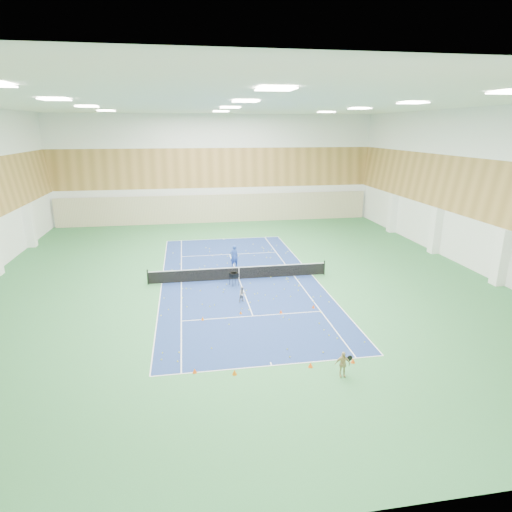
# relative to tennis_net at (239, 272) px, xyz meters

# --- Properties ---
(ground) EXTENTS (40.00, 40.00, 0.00)m
(ground) POSITION_rel_tennis_net_xyz_m (0.00, 0.00, -0.55)
(ground) COLOR #30703D
(ground) RESTS_ON ground
(room_shell) EXTENTS (36.00, 40.00, 12.00)m
(room_shell) POSITION_rel_tennis_net_xyz_m (0.00, 0.00, 5.45)
(room_shell) COLOR white
(room_shell) RESTS_ON ground
(wood_cladding) EXTENTS (36.00, 40.00, 8.00)m
(wood_cladding) POSITION_rel_tennis_net_xyz_m (0.00, 0.00, 7.45)
(wood_cladding) COLOR #A87C3E
(wood_cladding) RESTS_ON room_shell
(ceiling_light_grid) EXTENTS (21.40, 25.40, 0.06)m
(ceiling_light_grid) POSITION_rel_tennis_net_xyz_m (0.00, 0.00, 11.37)
(ceiling_light_grid) COLOR white
(ceiling_light_grid) RESTS_ON room_shell
(court_surface) EXTENTS (10.97, 23.77, 0.01)m
(court_surface) POSITION_rel_tennis_net_xyz_m (0.00, 0.00, -0.55)
(court_surface) COLOR navy
(court_surface) RESTS_ON ground
(tennis_balls_scatter) EXTENTS (10.57, 22.77, 0.07)m
(tennis_balls_scatter) POSITION_rel_tennis_net_xyz_m (0.00, 0.00, -0.50)
(tennis_balls_scatter) COLOR #CEDB25
(tennis_balls_scatter) RESTS_ON ground
(tennis_net) EXTENTS (12.80, 0.10, 1.10)m
(tennis_net) POSITION_rel_tennis_net_xyz_m (0.00, 0.00, 0.00)
(tennis_net) COLOR black
(tennis_net) RESTS_ON ground
(back_curtain) EXTENTS (35.40, 0.16, 3.20)m
(back_curtain) POSITION_rel_tennis_net_xyz_m (0.00, 19.75, 1.05)
(back_curtain) COLOR #C6B793
(back_curtain) RESTS_ON ground
(coach) EXTENTS (0.75, 0.60, 1.81)m
(coach) POSITION_rel_tennis_net_xyz_m (-0.02, 2.81, 0.36)
(coach) COLOR #203E96
(coach) RESTS_ON ground
(child_court) EXTENTS (0.60, 0.55, 1.00)m
(child_court) POSITION_rel_tennis_net_xyz_m (-0.30, -4.14, -0.05)
(child_court) COLOR gray
(child_court) RESTS_ON ground
(child_apron) EXTENTS (0.72, 0.34, 1.19)m
(child_apron) POSITION_rel_tennis_net_xyz_m (2.89, -13.22, 0.04)
(child_apron) COLOR tan
(child_apron) RESTS_ON ground
(ball_cart) EXTENTS (0.71, 0.71, 0.93)m
(ball_cart) POSITION_rel_tennis_net_xyz_m (-0.49, -1.19, -0.08)
(ball_cart) COLOR black
(ball_cart) RESTS_ON ground
(cone_svc_a) EXTENTS (0.19, 0.19, 0.20)m
(cone_svc_a) POSITION_rel_tennis_net_xyz_m (-2.91, -6.46, -0.45)
(cone_svc_a) COLOR orange
(cone_svc_a) RESTS_ON ground
(cone_svc_b) EXTENTS (0.18, 0.18, 0.19)m
(cone_svc_b) POSITION_rel_tennis_net_xyz_m (-0.66, -5.97, -0.45)
(cone_svc_b) COLOR orange
(cone_svc_b) RESTS_ON ground
(cone_svc_c) EXTENTS (0.20, 0.20, 0.22)m
(cone_svc_c) POSITION_rel_tennis_net_xyz_m (1.70, -6.25, -0.44)
(cone_svc_c) COLOR #DD470B
(cone_svc_c) RESTS_ON ground
(cone_svc_d) EXTENTS (0.21, 0.21, 0.23)m
(cone_svc_d) POSITION_rel_tennis_net_xyz_m (3.81, -5.86, -0.44)
(cone_svc_d) COLOR #D8440B
(cone_svc_d) RESTS_ON ground
(cone_base_a) EXTENTS (0.20, 0.20, 0.22)m
(cone_base_a) POSITION_rel_tennis_net_xyz_m (-3.52, -11.89, -0.44)
(cone_base_a) COLOR #F9520D
(cone_base_a) RESTS_ON ground
(cone_base_b) EXTENTS (0.22, 0.22, 0.24)m
(cone_base_b) POSITION_rel_tennis_net_xyz_m (-1.78, -12.32, -0.43)
(cone_base_b) COLOR orange
(cone_base_b) RESTS_ON ground
(cone_base_c) EXTENTS (0.22, 0.22, 0.24)m
(cone_base_c) POSITION_rel_tennis_net_xyz_m (1.73, -12.28, -0.43)
(cone_base_c) COLOR #FF510D
(cone_base_c) RESTS_ON ground
(cone_base_d) EXTENTS (0.21, 0.21, 0.23)m
(cone_base_d) POSITION_rel_tennis_net_xyz_m (3.80, -12.24, -0.44)
(cone_base_d) COLOR #FF530D
(cone_base_d) RESTS_ON ground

